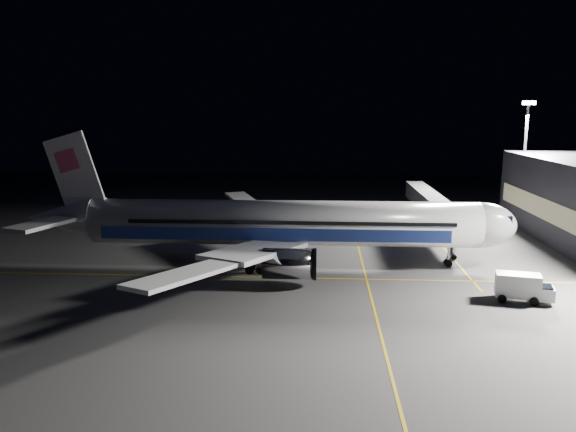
{
  "coord_description": "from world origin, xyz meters",
  "views": [
    {
      "loc": [
        4.74,
        -68.29,
        19.18
      ],
      "look_at": [
        0.56,
        0.83,
        6.0
      ],
      "focal_mm": 35.0,
      "sensor_mm": 36.0,
      "label": 1
    }
  ],
  "objects_px": {
    "jet_bridge": "(434,206)",
    "safety_cone_a": "(329,237)",
    "airliner": "(275,224)",
    "safety_cone_b": "(329,238)",
    "safety_cone_c": "(244,249)",
    "service_truck": "(523,287)",
    "floodlight_mast_north": "(525,149)",
    "baggage_tug": "(275,232)"
  },
  "relations": [
    {
      "from": "service_truck",
      "to": "safety_cone_b",
      "type": "height_order",
      "value": "service_truck"
    },
    {
      "from": "airliner",
      "to": "service_truck",
      "type": "xyz_separation_m",
      "value": [
        26.32,
        -12.56,
        -3.64
      ]
    },
    {
      "from": "baggage_tug",
      "to": "safety_cone_a",
      "type": "relative_size",
      "value": 4.32
    },
    {
      "from": "jet_bridge",
      "to": "floodlight_mast_north",
      "type": "height_order",
      "value": "floodlight_mast_north"
    },
    {
      "from": "airliner",
      "to": "service_truck",
      "type": "distance_m",
      "value": 29.39
    },
    {
      "from": "safety_cone_a",
      "to": "jet_bridge",
      "type": "bearing_deg",
      "value": 14.22
    },
    {
      "from": "service_truck",
      "to": "safety_cone_a",
      "type": "height_order",
      "value": "service_truck"
    },
    {
      "from": "airliner",
      "to": "safety_cone_b",
      "type": "height_order",
      "value": "airliner"
    },
    {
      "from": "airliner",
      "to": "jet_bridge",
      "type": "xyz_separation_m",
      "value": [
        23.08,
        18.06,
        -0.58
      ]
    },
    {
      "from": "floodlight_mast_north",
      "to": "safety_cone_a",
      "type": "distance_m",
      "value": 40.32
    },
    {
      "from": "airliner",
      "to": "jet_bridge",
      "type": "bearing_deg",
      "value": 38.04
    },
    {
      "from": "jet_bridge",
      "to": "floodlight_mast_north",
      "type": "relative_size",
      "value": 1.66
    },
    {
      "from": "airliner",
      "to": "safety_cone_c",
      "type": "xyz_separation_m",
      "value": [
        -4.73,
        6.04,
        -4.9
      ]
    },
    {
      "from": "airliner",
      "to": "safety_cone_b",
      "type": "xyz_separation_m",
      "value": [
        7.08,
        13.7,
        -4.88
      ]
    },
    {
      "from": "airliner",
      "to": "baggage_tug",
      "type": "xyz_separation_m",
      "value": [
        -1.26,
        15.65,
        -4.46
      ]
    },
    {
      "from": "airliner",
      "to": "safety_cone_b",
      "type": "bearing_deg",
      "value": 62.69
    },
    {
      "from": "jet_bridge",
      "to": "floodlight_mast_north",
      "type": "bearing_deg",
      "value": 37.74
    },
    {
      "from": "safety_cone_a",
      "to": "safety_cone_c",
      "type": "distance_m",
      "value": 14.24
    },
    {
      "from": "service_truck",
      "to": "baggage_tug",
      "type": "distance_m",
      "value": 39.46
    },
    {
      "from": "service_truck",
      "to": "safety_cone_a",
      "type": "distance_m",
      "value": 32.82
    },
    {
      "from": "jet_bridge",
      "to": "service_truck",
      "type": "height_order",
      "value": "jet_bridge"
    },
    {
      "from": "safety_cone_a",
      "to": "safety_cone_b",
      "type": "bearing_deg",
      "value": -90.0
    },
    {
      "from": "jet_bridge",
      "to": "safety_cone_a",
      "type": "relative_size",
      "value": 62.34
    },
    {
      "from": "floodlight_mast_north",
      "to": "baggage_tug",
      "type": "xyz_separation_m",
      "value": [
        -42.34,
        -16.33,
        -11.67
      ]
    },
    {
      "from": "floodlight_mast_north",
      "to": "service_truck",
      "type": "height_order",
      "value": "floodlight_mast_north"
    },
    {
      "from": "floodlight_mast_north",
      "to": "jet_bridge",
      "type": "bearing_deg",
      "value": -142.26
    },
    {
      "from": "baggage_tug",
      "to": "safety_cone_a",
      "type": "bearing_deg",
      "value": 0.01
    },
    {
      "from": "service_truck",
      "to": "safety_cone_a",
      "type": "relative_size",
      "value": 10.69
    },
    {
      "from": "safety_cone_b",
      "to": "safety_cone_a",
      "type": "bearing_deg",
      "value": 90.0
    },
    {
      "from": "safety_cone_c",
      "to": "safety_cone_b",
      "type": "bearing_deg",
      "value": 32.97
    },
    {
      "from": "jet_bridge",
      "to": "safety_cone_c",
      "type": "relative_size",
      "value": 64.92
    },
    {
      "from": "jet_bridge",
      "to": "safety_cone_a",
      "type": "bearing_deg",
      "value": -165.78
    },
    {
      "from": "jet_bridge",
      "to": "safety_cone_a",
      "type": "xyz_separation_m",
      "value": [
        -16.0,
        -4.06,
        -4.31
      ]
    },
    {
      "from": "safety_cone_b",
      "to": "service_truck",
      "type": "bearing_deg",
      "value": -53.76
    },
    {
      "from": "baggage_tug",
      "to": "safety_cone_a",
      "type": "distance_m",
      "value": 8.51
    },
    {
      "from": "jet_bridge",
      "to": "safety_cone_c",
      "type": "bearing_deg",
      "value": -156.64
    },
    {
      "from": "airliner",
      "to": "floodlight_mast_north",
      "type": "distance_m",
      "value": 52.56
    },
    {
      "from": "baggage_tug",
      "to": "safety_cone_a",
      "type": "xyz_separation_m",
      "value": [
        8.34,
        -1.65,
        -0.43
      ]
    },
    {
      "from": "floodlight_mast_north",
      "to": "baggage_tug",
      "type": "distance_m",
      "value": 46.86
    },
    {
      "from": "jet_bridge",
      "to": "baggage_tug",
      "type": "height_order",
      "value": "jet_bridge"
    },
    {
      "from": "baggage_tug",
      "to": "safety_cone_c",
      "type": "xyz_separation_m",
      "value": [
        -3.47,
        -9.61,
        -0.44
      ]
    },
    {
      "from": "jet_bridge",
      "to": "safety_cone_c",
      "type": "distance_m",
      "value": 30.6
    }
  ]
}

